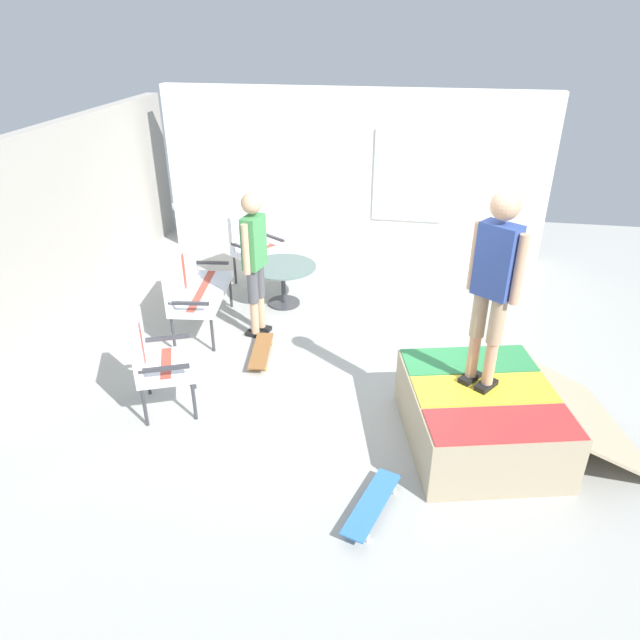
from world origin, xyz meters
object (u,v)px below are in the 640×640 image
(person_watching, at_px, (254,254))
(patio_chair_near_house, at_px, (253,242))
(person_skater, at_px, (494,278))
(patio_chair_by_wall, at_px, (153,356))
(skateboard_spare, at_px, (372,504))
(patio_bench, at_px, (192,283))
(patio_table, at_px, (283,277))
(skateboard_by_bench, at_px, (261,351))
(skate_ramp, at_px, (483,415))

(person_watching, bearing_deg, patio_chair_near_house, 16.84)
(patio_chair_near_house, bearing_deg, person_skater, -136.60)
(patio_chair_by_wall, bearing_deg, skateboard_spare, -114.87)
(patio_bench, xyz_separation_m, patio_table, (0.83, -0.96, -0.21))
(patio_chair_near_house, bearing_deg, person_watching, -163.16)
(person_watching, bearing_deg, patio_bench, 88.13)
(patio_bench, height_order, person_skater, person_skater)
(patio_chair_by_wall, height_order, skateboard_by_bench, patio_chair_by_wall)
(patio_chair_by_wall, xyz_separation_m, patio_table, (2.53, -0.73, -0.21))
(patio_chair_near_house, xyz_separation_m, skateboard_spare, (-4.27, -2.14, -0.53))
(skateboard_by_bench, height_order, skateboard_spare, same)
(person_watching, distance_m, skateboard_by_bench, 1.14)
(patio_bench, relative_size, patio_chair_near_house, 1.28)
(patio_table, distance_m, person_watching, 1.09)
(patio_chair_by_wall, height_order, person_skater, person_skater)
(patio_chair_by_wall, bearing_deg, patio_bench, 8.04)
(skate_ramp, relative_size, skateboard_spare, 2.87)
(patio_table, xyz_separation_m, person_watching, (-0.86, 0.13, 0.66))
(patio_bench, relative_size, patio_chair_by_wall, 1.28)
(patio_chair_near_house, relative_size, person_skater, 0.57)
(patio_chair_near_house, distance_m, person_watching, 1.69)
(patio_table, xyz_separation_m, skateboard_spare, (-3.57, -1.53, -0.32))
(person_skater, bearing_deg, patio_bench, 64.04)
(skate_ramp, relative_size, person_watching, 1.31)
(patio_chair_by_wall, bearing_deg, skate_ramp, -89.95)
(patio_chair_by_wall, relative_size, person_watching, 0.57)
(patio_chair_by_wall, relative_size, person_skater, 0.57)
(patio_chair_near_house, height_order, patio_chair_by_wall, same)
(patio_chair_near_house, distance_m, patio_chair_by_wall, 3.23)
(patio_bench, height_order, skateboard_by_bench, patio_bench)
(person_watching, bearing_deg, skateboard_spare, -148.50)
(person_watching, distance_m, person_skater, 3.04)
(patio_table, bearing_deg, person_watching, 171.14)
(skateboard_by_bench, relative_size, skateboard_spare, 0.99)
(patio_chair_near_house, height_order, person_watching, person_watching)
(patio_table, bearing_deg, person_skater, -135.92)
(person_skater, bearing_deg, skateboard_by_bench, 65.95)
(patio_chair_by_wall, distance_m, patio_table, 2.64)
(patio_chair_near_house, height_order, skateboard_by_bench, patio_chair_near_house)
(skate_ramp, height_order, person_skater, person_skater)
(skate_ramp, height_order, patio_chair_near_house, patio_chair_near_house)
(person_skater, bearing_deg, patio_chair_by_wall, 91.30)
(patio_chair_near_house, distance_m, skateboard_by_bench, 2.27)
(person_skater, bearing_deg, patio_table, 44.08)
(skate_ramp, distance_m, patio_chair_by_wall, 3.20)
(patio_bench, distance_m, person_skater, 3.86)
(patio_table, distance_m, person_skater, 3.64)
(skateboard_by_bench, bearing_deg, patio_chair_by_wall, 145.25)
(patio_bench, bearing_deg, patio_chair_by_wall, -171.96)
(skate_ramp, xyz_separation_m, person_skater, (0.07, 0.08, 1.36))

